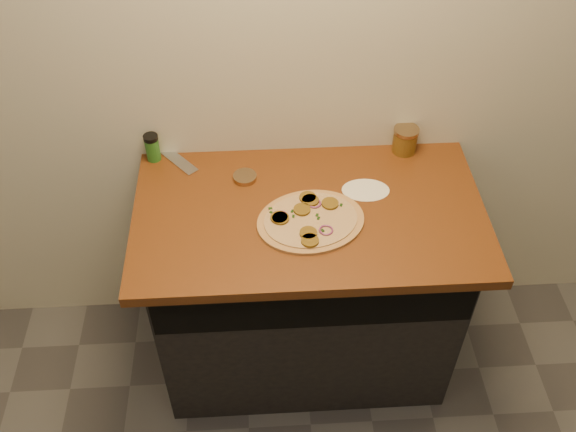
{
  "coord_description": "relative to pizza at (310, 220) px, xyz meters",
  "views": [
    {
      "loc": [
        -0.16,
        -0.13,
        2.43
      ],
      "look_at": [
        -0.08,
        1.34,
        0.95
      ],
      "focal_mm": 40.0,
      "sensor_mm": 36.0,
      "label": 1
    }
  ],
  "objects": [
    {
      "name": "spice_shaker",
      "position": [
        -0.55,
        0.36,
        0.04
      ],
      "size": [
        0.05,
        0.05,
        0.11
      ],
      "color": "#286921",
      "rests_on": "countertop"
    },
    {
      "name": "pizza",
      "position": [
        0.0,
        0.0,
        0.0
      ],
      "size": [
        0.42,
        0.42,
        0.02
      ],
      "color": "tan",
      "rests_on": "countertop"
    },
    {
      "name": "chefs_knife",
      "position": [
        -0.53,
        0.43,
        -0.0
      ],
      "size": [
        0.25,
        0.29,
        0.02
      ],
      "color": "#B7BAC1",
      "rests_on": "countertop"
    },
    {
      "name": "cabinet",
      "position": [
        0.0,
        0.09,
        -0.48
      ],
      "size": [
        1.1,
        0.6,
        0.86
      ],
      "primitive_type": "cube",
      "color": "black",
      "rests_on": "ground"
    },
    {
      "name": "salsa_jar",
      "position": [
        0.38,
        0.35,
        0.04
      ],
      "size": [
        0.09,
        0.09,
        0.1
      ],
      "color": "maroon",
      "rests_on": "countertop"
    },
    {
      "name": "countertop",
      "position": [
        0.0,
        0.06,
        -0.03
      ],
      "size": [
        1.2,
        0.7,
        0.04
      ],
      "primitive_type": "cube",
      "color": "brown",
      "rests_on": "cabinet"
    },
    {
      "name": "mason_jar_lid",
      "position": [
        -0.21,
        0.23,
        -0.0
      ],
      "size": [
        0.11,
        0.11,
        0.02
      ],
      "primitive_type": "cylinder",
      "rotation": [
        0.0,
        0.0,
        0.31
      ],
      "color": "#987C58",
      "rests_on": "countertop"
    },
    {
      "name": "flour_spill",
      "position": [
        0.21,
        0.14,
        -0.01
      ],
      "size": [
        0.18,
        0.18,
        0.0
      ],
      "primitive_type": "cylinder",
      "rotation": [
        0.0,
        0.0,
        -0.05
      ],
      "color": "white",
      "rests_on": "countertop"
    }
  ]
}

